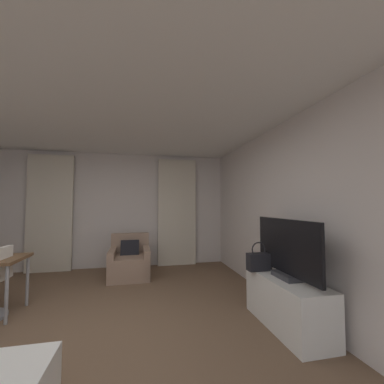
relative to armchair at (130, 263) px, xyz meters
The scene contains 10 objects.
ground_plane 2.22m from the armchair, 98.39° to the right, with size 12.00×12.00×0.00m, color brown.
wall_window 1.37m from the armchair, 110.66° to the left, with size 5.12×0.06×2.60m.
wall_right 3.27m from the armchair, 44.60° to the right, with size 0.06×6.12×2.60m.
ceiling 3.22m from the armchair, 98.39° to the right, with size 5.12×6.12×0.06m, color white.
curtain_left_panel 2.08m from the armchair, 156.94° to the left, with size 0.90×0.06×2.50m.
curtain_right_panel 1.61m from the armchair, 34.42° to the left, with size 0.90×0.06×2.50m.
armchair is the anchor object (origin of this frame).
tv_console 3.03m from the armchair, 51.84° to the right, with size 0.47×1.15×0.56m.
tv_flatscreen 3.10m from the armchair, 51.99° to the right, with size 0.20×1.16×0.69m.
handbag_primary 2.68m from the armchair, 49.56° to the right, with size 0.30×0.14×0.37m.
Camera 1 is at (0.51, -2.72, 1.42)m, focal length 22.21 mm.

